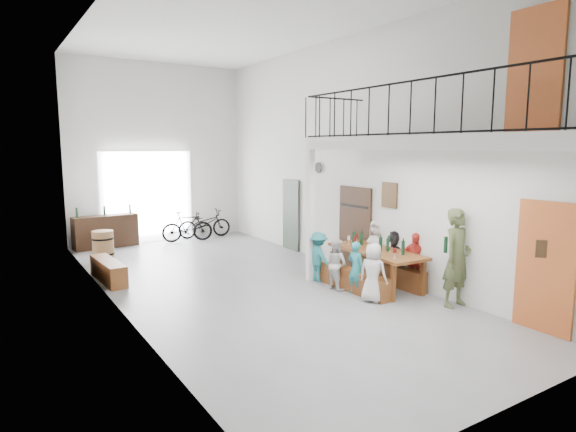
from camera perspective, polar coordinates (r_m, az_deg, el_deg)
floor at (r=10.51m, az=-4.70°, el=-8.02°), size 12.00×12.00×0.00m
room_walls at (r=10.12m, az=-4.94°, el=11.69°), size 12.00×12.00×12.00m
gateway_portal at (r=15.57m, az=-16.33°, el=2.21°), size 2.80×0.08×2.80m
right_wall_decor at (r=10.29m, az=13.65°, el=1.33°), size 0.07×8.28×5.07m
balcony at (r=8.84m, az=16.55°, el=8.07°), size 1.52×5.62×4.00m
tasting_table at (r=10.31m, az=10.42°, el=-4.41°), size 1.04×2.30×0.79m
bench_inner at (r=10.02m, az=7.80°, el=-7.60°), size 0.34×1.90×0.44m
bench_wall at (r=10.66m, az=11.87°, el=-6.71°), size 0.28×1.92×0.44m
tableware at (r=10.33m, az=10.31°, el=-3.09°), size 0.49×1.66×0.35m
side_bench at (r=11.34m, az=-20.52°, el=-6.10°), size 0.46×1.68×0.47m
oak_barrel at (r=13.31m, az=-21.06°, el=-3.34°), size 0.54×0.54×0.80m
serving_counter at (r=15.09m, az=-20.80°, el=-1.72°), size 1.85×0.68×0.95m
counter_bottles at (r=15.02m, az=-20.94°, el=0.61°), size 1.56×0.16×0.28m
guest_left_a at (r=9.31m, az=10.04°, el=-6.63°), size 0.54×0.65×1.14m
guest_left_b at (r=9.73m, az=8.06°, el=-6.13°), size 0.32×0.43×1.08m
guest_left_c at (r=10.06m, az=5.74°, el=-5.66°), size 0.43×0.54×1.06m
guest_left_d at (r=10.60m, az=3.64°, el=-4.83°), size 0.44×0.73×1.09m
guest_right_a at (r=10.30m, az=14.78°, el=-5.19°), size 0.55×0.76×1.19m
guest_right_b at (r=10.74m, az=12.54°, el=-4.66°), size 0.53×1.11×1.15m
guest_right_c at (r=11.14m, az=10.45°, el=-3.78°), size 0.56×0.72×1.30m
host_standing at (r=9.38m, az=19.41°, el=-4.70°), size 0.70×0.49×1.83m
potted_plant at (r=12.50m, az=3.23°, el=-4.34°), size 0.49×0.46×0.44m
bicycle_near at (r=15.91m, az=-9.87°, el=-0.90°), size 1.78×0.79×0.90m
bicycle_far at (r=15.30m, az=-11.85°, el=-1.24°), size 1.62×0.75×0.94m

